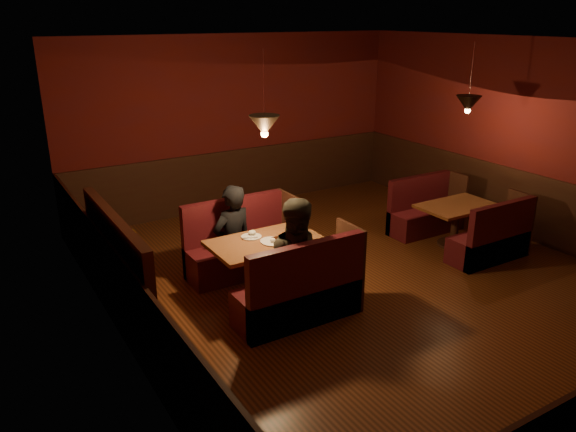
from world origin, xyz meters
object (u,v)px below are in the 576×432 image
main_table (267,253)px  main_bench_far (241,249)px  second_table (456,215)px  second_bench_near (493,242)px  main_bench_near (302,296)px  second_bench_far (424,214)px  diner_b (301,243)px  diner_a (232,219)px

main_table → main_bench_far: (0.01, 0.74, -0.23)m
second_table → second_bench_near: 0.68m
main_bench_near → second_bench_far: 3.37m
second_table → second_bench_far: size_ratio=0.90×
main_bench_far → diner_b: size_ratio=0.85×
main_bench_near → diner_a: (-0.14, 1.41, 0.47)m
second_table → second_bench_near: bearing=-87.8°
main_table → main_bench_far: main_bench_far is taller
second_table → main_bench_near: bearing=-167.6°
second_bench_far → second_bench_near: (0.00, -1.31, 0.00)m
main_bench_far → second_bench_far: 3.10m
second_bench_near → diner_b: 3.06m
main_bench_far → main_bench_near: same height
main_table → main_bench_near: 0.78m
main_bench_near → second_table: bearing=12.4°
main_bench_far → main_bench_near: bearing=-90.0°
second_table → diner_a: diner_a is taller
main_bench_near → second_bench_near: 3.09m
second_bench_far → diner_b: bearing=-158.8°
second_bench_far → main_bench_near: bearing=-156.7°
main_table → main_bench_near: bearing=-88.9°
main_bench_far → main_table: bearing=-91.1°
main_table → diner_b: size_ratio=0.77×
second_table → main_bench_far: bearing=165.3°
diner_a → diner_b: size_ratio=0.93×
diner_b → main_table: bearing=120.5°
main_bench_far → second_bench_far: size_ratio=1.18×
diner_b → second_bench_near: bearing=17.2°
second_table → diner_b: 3.04m
second_bench_near → diner_a: 3.55m
main_table → diner_a: bearing=100.8°
second_table → second_bench_far: bearing=87.8°
main_table → main_bench_near: size_ratio=0.91×
second_bench_near → main_bench_far: bearing=154.7°
main_table → diner_b: (0.11, -0.57, 0.31)m
main_bench_far → second_bench_far: (3.09, -0.15, -0.04)m
second_bench_far → diner_a: (-3.23, 0.07, 0.51)m
second_table → diner_b: size_ratio=0.65×
diner_a → main_bench_near: bearing=85.5°
diner_a → diner_b: diner_b is taller
second_table → second_bench_far: 0.68m
diner_a → second_table: bearing=156.9°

